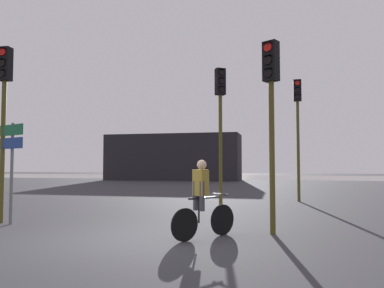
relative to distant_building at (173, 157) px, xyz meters
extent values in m
plane|color=#333338|center=(6.89, -28.55, -2.23)|extent=(120.00, 120.00, 0.00)
cube|color=gray|center=(6.89, 10.00, -2.23)|extent=(80.00, 16.00, 0.01)
cube|color=black|center=(0.00, 0.00, 0.00)|extent=(13.08, 4.00, 4.46)
cylinder|color=#4C4719|center=(10.96, -19.44, -0.14)|extent=(0.12, 0.12, 4.17)
cube|color=black|center=(10.96, -19.44, 2.39)|extent=(0.32, 0.25, 0.90)
cylinder|color=red|center=(10.96, -19.57, 2.68)|extent=(0.19, 0.03, 0.19)
cube|color=black|center=(10.96, -19.59, 2.79)|extent=(0.19, 0.12, 0.02)
cylinder|color=black|center=(10.96, -19.57, 2.39)|extent=(0.19, 0.03, 0.19)
cube|color=black|center=(10.96, -19.59, 2.50)|extent=(0.19, 0.12, 0.02)
cylinder|color=black|center=(10.96, -19.57, 2.10)|extent=(0.19, 0.03, 0.19)
cube|color=black|center=(10.96, -19.59, 2.21)|extent=(0.19, 0.12, 0.02)
cylinder|color=#4C4719|center=(8.27, -23.14, -0.29)|extent=(0.12, 0.12, 3.87)
cube|color=black|center=(8.27, -23.14, 2.09)|extent=(0.40, 0.37, 0.90)
cylinder|color=black|center=(8.34, -23.25, 2.38)|extent=(0.18, 0.13, 0.19)
cube|color=black|center=(8.35, -23.27, 2.49)|extent=(0.22, 0.20, 0.02)
cylinder|color=black|center=(8.34, -23.25, 2.09)|extent=(0.18, 0.13, 0.19)
cube|color=black|center=(8.35, -23.27, 2.20)|extent=(0.22, 0.20, 0.02)
cylinder|color=black|center=(8.34, -23.25, 1.80)|extent=(0.18, 0.13, 0.19)
cube|color=black|center=(8.35, -23.27, 1.91)|extent=(0.22, 0.20, 0.02)
cylinder|color=#4C4719|center=(10.03, -27.09, -0.54)|extent=(0.12, 0.12, 3.38)
cube|color=black|center=(10.03, -27.09, 1.60)|extent=(0.40, 0.36, 0.90)
cylinder|color=red|center=(9.97, -27.21, 1.89)|extent=(0.18, 0.12, 0.19)
cube|color=black|center=(9.96, -27.23, 2.00)|extent=(0.22, 0.20, 0.02)
cylinder|color=black|center=(9.97, -27.21, 1.60)|extent=(0.18, 0.12, 0.19)
cube|color=black|center=(9.96, -27.23, 1.71)|extent=(0.22, 0.20, 0.02)
cylinder|color=black|center=(9.97, -27.21, 1.31)|extent=(0.18, 0.12, 0.19)
cube|color=black|center=(9.96, -27.23, 1.42)|extent=(0.22, 0.20, 0.02)
cylinder|color=#4C4719|center=(3.09, -27.09, -0.36)|extent=(0.12, 0.12, 3.75)
cube|color=black|center=(3.09, -27.09, 1.97)|extent=(0.33, 0.26, 0.90)
cylinder|color=red|center=(3.10, -27.23, 2.26)|extent=(0.19, 0.04, 0.19)
cube|color=black|center=(3.10, -27.25, 2.37)|extent=(0.20, 0.13, 0.02)
cylinder|color=black|center=(3.10, -27.23, 1.97)|extent=(0.19, 0.04, 0.19)
cube|color=black|center=(3.10, -27.25, 2.08)|extent=(0.20, 0.13, 0.02)
cylinder|color=black|center=(3.10, -27.23, 1.68)|extent=(0.19, 0.04, 0.19)
cube|color=black|center=(3.10, -27.25, 1.79)|extent=(0.20, 0.13, 0.02)
cylinder|color=slate|center=(3.47, -27.21, -0.93)|extent=(0.08, 0.08, 2.60)
cube|color=#116038|center=(3.45, -27.26, 0.18)|extent=(1.03, 0.44, 0.28)
cube|color=navy|center=(3.45, -27.26, -0.16)|extent=(1.03, 0.44, 0.28)
cylinder|color=black|center=(8.97, -27.46, -1.90)|extent=(0.43, 0.55, 0.66)
cylinder|color=black|center=(8.34, -28.30, -1.90)|extent=(0.43, 0.55, 0.66)
cylinder|color=black|center=(8.66, -27.88, -1.40)|extent=(0.54, 0.70, 0.04)
cylinder|color=black|center=(8.57, -28.00, -1.63)|extent=(0.04, 0.04, 0.55)
cylinder|color=black|center=(8.94, -27.50, -1.35)|extent=(0.39, 0.30, 0.03)
cylinder|color=#3F3F47|center=(8.65, -28.06, -1.35)|extent=(0.11, 0.11, 0.60)
cylinder|color=#3F3F47|center=(8.49, -27.94, -1.35)|extent=(0.11, 0.11, 0.60)
cube|color=olive|center=(8.60, -27.96, -1.08)|extent=(0.36, 0.34, 0.54)
sphere|color=beige|center=(8.62, -27.93, -0.71)|extent=(0.20, 0.20, 0.20)
camera|label=1|loc=(10.18, -35.54, -0.71)|focal=35.00mm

